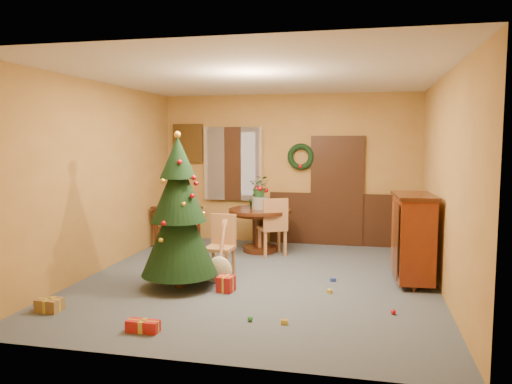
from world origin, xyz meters
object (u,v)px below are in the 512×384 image
(sideboard, at_px, (413,236))
(writing_desk, at_px, (177,217))
(chair_near, at_px, (221,243))
(christmas_tree, at_px, (179,214))
(dining_table, at_px, (260,222))

(sideboard, bearing_deg, writing_desk, 160.12)
(chair_near, distance_m, christmas_tree, 0.98)
(dining_table, xyz_separation_m, chair_near, (-0.24, -1.66, -0.06))
(christmas_tree, distance_m, writing_desk, 2.59)
(dining_table, distance_m, chair_near, 1.68)
(writing_desk, bearing_deg, christmas_tree, -67.80)
(chair_near, xyz_separation_m, christmas_tree, (-0.38, -0.73, 0.53))
(dining_table, relative_size, writing_desk, 1.20)
(christmas_tree, height_order, writing_desk, christmas_tree)
(sideboard, bearing_deg, chair_near, -176.80)
(dining_table, distance_m, writing_desk, 1.59)
(writing_desk, bearing_deg, sideboard, -19.88)
(chair_near, bearing_deg, christmas_tree, -117.60)
(chair_near, distance_m, writing_desk, 2.12)
(chair_near, bearing_deg, sideboard, 3.20)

